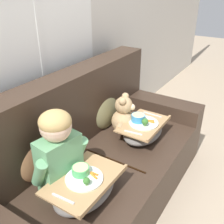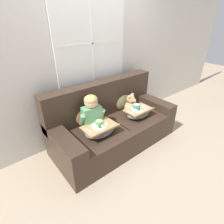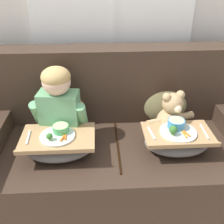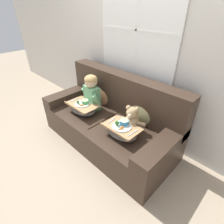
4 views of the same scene
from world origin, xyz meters
The scene contains 8 objects.
ground_plane centered at (0.00, 0.00, 0.00)m, with size 14.00×14.00×0.00m, color tan.
couch centered at (0.00, 0.08, 0.34)m, with size 1.98×0.90×0.98m.
throw_pillow_behind_child centered at (-0.39, 0.26, 0.60)m, with size 0.38×0.19×0.40m.
throw_pillow_behind_teddy centered at (0.39, 0.26, 0.60)m, with size 0.38×0.18×0.39m.
child_figure centered at (-0.39, 0.07, 0.71)m, with size 0.39×0.20×0.53m.
teddy_bear centered at (0.39, 0.06, 0.56)m, with size 0.36×0.26×0.34m.
lap_tray_child centered at (-0.39, -0.12, 0.49)m, with size 0.47×0.31×0.20m.
lap_tray_teddy centered at (0.39, -0.12, 0.49)m, with size 0.44×0.29×0.21m.
Camera 3 is at (-0.12, -1.48, 1.52)m, focal length 42.00 mm.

